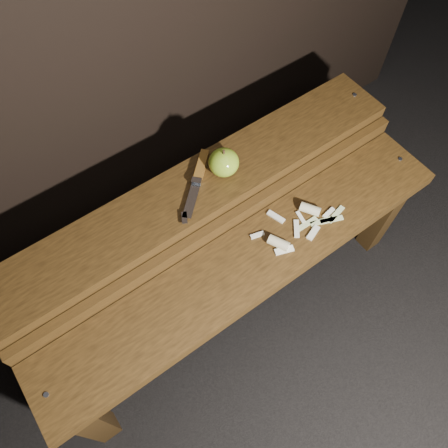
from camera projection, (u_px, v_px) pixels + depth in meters
ground at (234, 301)px, 1.50m from camera, size 60.00×60.00×0.00m
bench_front_tier at (250, 273)px, 1.17m from camera, size 1.20×0.20×0.42m
bench_rear_tier at (202, 204)px, 1.21m from camera, size 1.20×0.21×0.50m
apple at (224, 162)px, 1.13m from camera, size 0.08×0.08×0.08m
knife at (199, 174)px, 1.15m from camera, size 0.18×0.17×0.02m
apple_scraps at (298, 226)px, 1.16m from camera, size 0.27×0.14×0.03m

